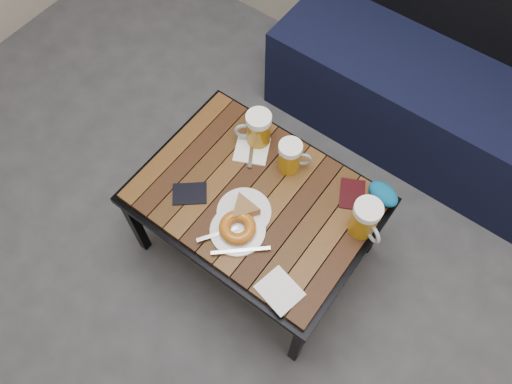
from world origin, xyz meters
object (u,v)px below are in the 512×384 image
Objects in this scene: beer_mug_right at (365,219)px; passport_navy at (190,194)px; cafe_table at (256,202)px; beer_mug_centre at (290,156)px; plate_bagel at (237,229)px; bench at (428,96)px; passport_burgundy at (352,194)px; plate_pie at (244,210)px; beer_mug_left at (258,129)px; knit_pouch at (383,194)px.

passport_navy is at bearing -129.47° from beer_mug_right.
cafe_table is 7.01× the size of passport_navy.
beer_mug_centre reaches higher than plate_bagel.
plate_bagel is (-0.33, -0.26, -0.06)m from beer_mug_right.
bench reaches higher than cafe_table.
passport_burgundy is (-0.09, 0.10, -0.07)m from beer_mug_right.
beer_mug_centre is at bearing 85.77° from plate_pie.
beer_mug_right is 0.61m from passport_navy.
beer_mug_centre is (-0.23, -0.78, 0.27)m from bench.
plate_bagel is at bearing -115.24° from beer_mug_right.
bench is 0.89m from beer_mug_right.
plate_pie is (-0.02, -0.25, -0.05)m from beer_mug_centre.
beer_mug_right is (0.11, -0.84, 0.28)m from bench.
beer_mug_left is at bearing 116.06° from plate_bagel.
bench reaches higher than plate_pie.
knit_pouch is at bearing 35.67° from cafe_table.
passport_navy is (-0.20, -0.05, -0.02)m from plate_pie.
passport_burgundy is (0.25, 0.04, -0.06)m from beer_mug_centre.
passport_navy is 0.68m from knit_pouch.
beer_mug_centre is (0.16, -0.02, -0.01)m from beer_mug_left.
beer_mug_right is at bearing -73.89° from passport_burgundy.
beer_mug_left is 1.11× the size of beer_mug_centre.
cafe_table is 0.26m from beer_mug_left.
plate_pie is at bearing -126.02° from beer_mug_centre.
cafe_table is 0.40m from beer_mug_right.
bench is 0.77m from passport_burgundy.
beer_mug_centre is 0.38m from passport_navy.
bench is 9.18× the size of beer_mug_right.
bench is 11.55× the size of passport_burgundy.
bench is 6.17× the size of plate_bagel.
knit_pouch is at bearing -16.94° from beer_mug_centre.
bench is at bearing 124.29° from beer_mug_right.
beer_mug_left is at bearing 130.22° from passport_navy.
beer_mug_left is at bearing 154.23° from passport_burgundy.
beer_mug_right is at bearing -88.91° from knit_pouch.
cafe_table is 6.93× the size of passport_burgundy.
beer_mug_left is 1.23× the size of passport_burgundy.
passport_navy is (-0.06, -0.33, -0.07)m from beer_mug_left.
cafe_table is 3.70× the size of plate_bagel.
passport_navy is at bearing -164.68° from plate_pie.
passport_navy is at bearing -112.37° from bench.
plate_bagel is 1.92× the size of knit_pouch.
beer_mug_left is 0.41m from passport_burgundy.
bench is 1.67× the size of cafe_table.
plate_bagel is (-0.22, -1.10, 0.22)m from bench.
plate_pie is (0.01, -0.08, 0.07)m from cafe_table.
beer_mug_centre is 0.60× the size of plate_bagel.
plate_bagel is at bearing -151.74° from passport_burgundy.
bench is 1.19m from passport_navy.
beer_mug_centre reaches higher than knit_pouch.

